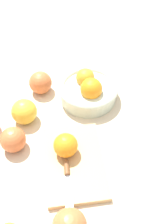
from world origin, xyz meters
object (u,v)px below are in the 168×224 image
at_px(orange_on_board, 65,145).
at_px(knife, 67,179).
at_px(apple_front_center, 13,140).
at_px(cutting_board, 74,162).
at_px(apple_front_left, 24,112).
at_px(apple_mid_left, 40,83).
at_px(bowl, 88,90).

distance_m(orange_on_board, knife, 0.09).
bearing_deg(apple_front_center, cutting_board, 55.61).
height_order(cutting_board, apple_front_center, apple_front_center).
relative_size(orange_on_board, apple_front_left, 0.85).
bearing_deg(orange_on_board, apple_front_left, -151.37).
relative_size(cutting_board, apple_front_left, 3.12).
distance_m(orange_on_board, apple_mid_left, 0.29).
distance_m(knife, apple_mid_left, 0.37).
bearing_deg(apple_front_left, knife, 16.53).
height_order(orange_on_board, apple_front_center, orange_on_board).
xyz_separation_m(cutting_board, apple_mid_left, (-0.32, -0.03, 0.03)).
bearing_deg(cutting_board, orange_on_board, -155.53).
relative_size(apple_front_left, apple_mid_left, 1.02).
bearing_deg(apple_front_center, orange_on_board, 62.65).
bearing_deg(orange_on_board, cutting_board, 24.47).
relative_size(knife, apple_front_center, 2.07).
bearing_deg(knife, cutting_board, 148.17).
relative_size(apple_front_center, apple_mid_left, 0.96).
bearing_deg(orange_on_board, bowl, 148.17).
relative_size(orange_on_board, knife, 0.44).
distance_m(apple_front_center, apple_mid_left, 0.25).
bearing_deg(bowl, knife, -26.44).
height_order(knife, apple_front_center, apple_front_center).
bearing_deg(bowl, apple_mid_left, -118.44).
height_order(cutting_board, apple_mid_left, apple_mid_left).
bearing_deg(apple_front_left, cutting_board, 27.96).
bearing_deg(apple_front_center, apple_mid_left, 151.06).
bearing_deg(apple_mid_left, cutting_board, 6.10).
xyz_separation_m(knife, apple_front_left, (-0.25, -0.08, 0.02)).
xyz_separation_m(bowl, knife, (0.29, -0.15, -0.02)).
height_order(knife, apple_front_left, apple_front_left).
xyz_separation_m(cutting_board, apple_front_left, (-0.20, -0.11, 0.03)).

